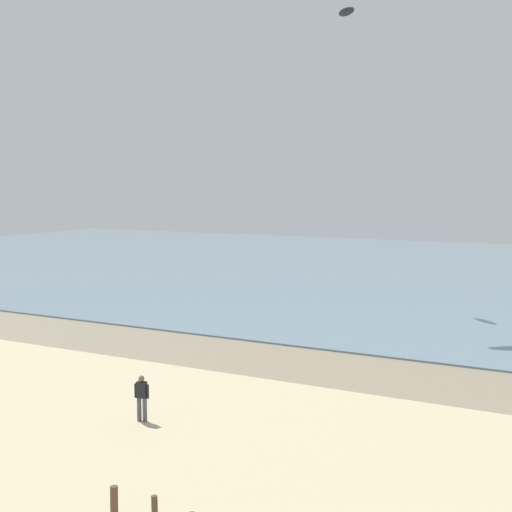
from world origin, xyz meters
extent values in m
cube|color=gray|center=(0.00, 24.88, 0.00)|extent=(120.00, 5.97, 0.01)
cube|color=slate|center=(0.00, 62.87, 0.05)|extent=(160.00, 70.00, 0.10)
cylinder|color=brown|center=(-1.62, 8.68, 0.48)|extent=(0.23, 0.24, 0.97)
cylinder|color=#4C4C56|center=(-5.63, 14.97, 0.44)|extent=(0.16, 0.16, 0.88)
cylinder|color=#4C4C56|center=(-5.41, 15.02, 0.44)|extent=(0.16, 0.16, 0.88)
cube|color=black|center=(-5.52, 15.00, 1.18)|extent=(0.40, 0.29, 0.60)
sphere|color=brown|center=(-5.52, 15.00, 1.60)|extent=(0.22, 0.22, 0.22)
cylinder|color=black|center=(-5.76, 14.95, 1.13)|extent=(0.09, 0.09, 0.52)
cylinder|color=black|center=(-5.29, 15.05, 1.13)|extent=(0.09, 0.09, 0.52)
ellipsoid|color=black|center=(-8.25, 43.40, 21.06)|extent=(2.11, 2.11, 0.61)
camera|label=1|loc=(9.13, -4.15, 8.57)|focal=47.20mm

